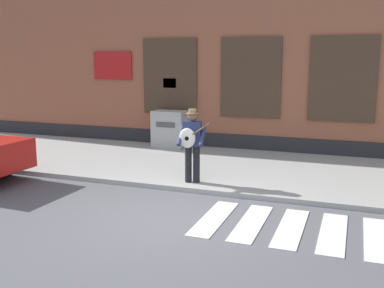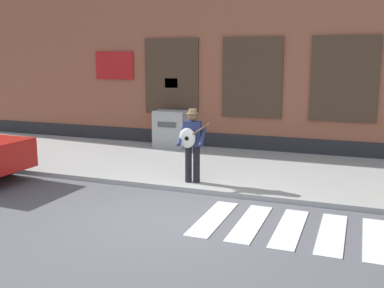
% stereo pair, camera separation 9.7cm
% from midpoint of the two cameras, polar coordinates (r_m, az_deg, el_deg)
% --- Properties ---
extents(ground_plane, '(160.00, 160.00, 0.00)m').
position_cam_midpoint_polar(ground_plane, '(8.26, -2.28, -9.25)').
color(ground_plane, '#56565B').
extents(sidewalk, '(28.00, 4.56, 0.11)m').
position_cam_midpoint_polar(sidewalk, '(11.67, 5.03, -3.02)').
color(sidewalk, '#9E9E99').
rests_on(sidewalk, ground).
extents(building_backdrop, '(28.00, 4.06, 9.08)m').
position_cam_midpoint_polar(building_backdrop, '(15.59, 9.81, 16.91)').
color(building_backdrop, '#99563D').
rests_on(building_backdrop, ground).
extents(crosswalk, '(5.20, 1.90, 0.01)m').
position_cam_midpoint_polar(crosswalk, '(7.85, 20.20, -10.96)').
color(crosswalk, silver).
rests_on(crosswalk, ground).
extents(busker, '(0.75, 0.59, 1.64)m').
position_cam_midpoint_polar(busker, '(9.85, 0.25, 0.34)').
color(busker, black).
rests_on(busker, sidewalk).
extents(utility_box, '(1.02, 0.64, 1.13)m').
position_cam_midpoint_polar(utility_box, '(14.05, -2.49, 1.95)').
color(utility_box, '#ADADA8').
rests_on(utility_box, sidewalk).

